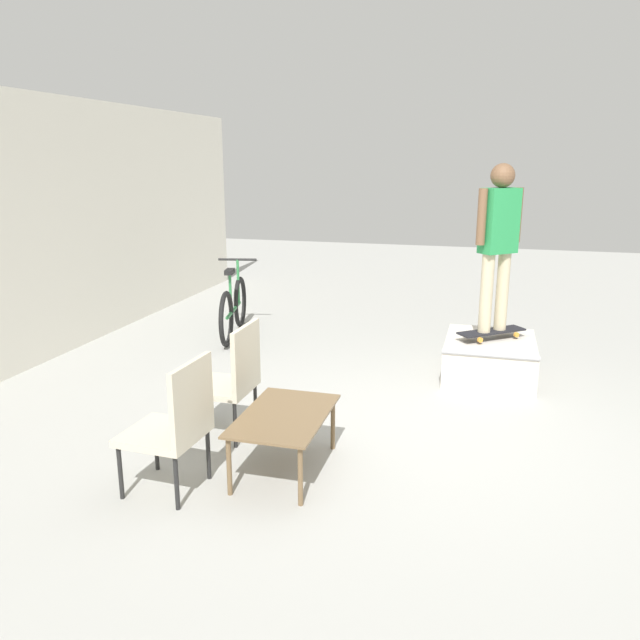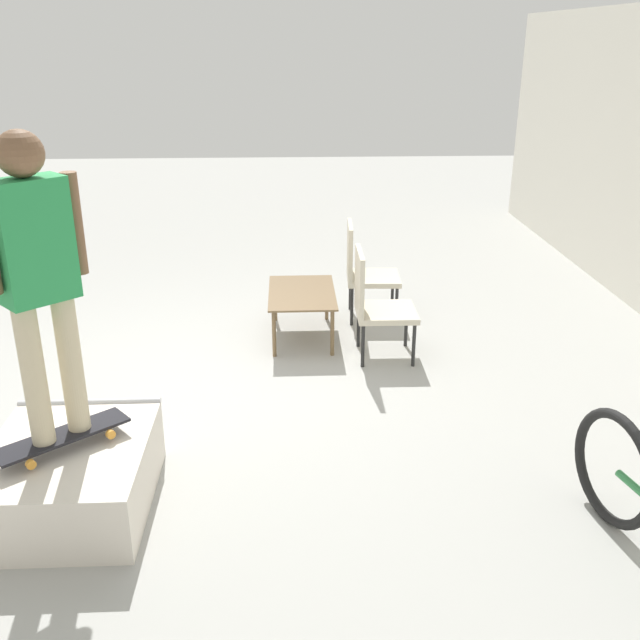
% 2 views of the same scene
% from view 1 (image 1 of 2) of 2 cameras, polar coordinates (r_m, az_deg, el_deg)
% --- Properties ---
extents(ground_plane, '(24.00, 24.00, 0.00)m').
position_cam_1_polar(ground_plane, '(5.52, 8.11, -10.06)').
color(ground_plane, '#A8A8A3').
extents(skate_ramp_box, '(1.13, 0.93, 0.44)m').
position_cam_1_polar(skate_ramp_box, '(6.96, 15.23, -3.36)').
color(skate_ramp_box, silver).
rests_on(skate_ramp_box, ground_plane).
extents(skateboard_on_ramp, '(0.65, 0.72, 0.07)m').
position_cam_1_polar(skateboard_on_ramp, '(6.90, 15.41, -1.04)').
color(skateboard_on_ramp, black).
rests_on(skateboard_on_ramp, skate_ramp_box).
extents(person_skater, '(0.42, 0.44, 1.73)m').
position_cam_1_polar(person_skater, '(6.70, 16.01, 7.53)').
color(person_skater, '#C6B793').
rests_on(person_skater, skateboard_on_ramp).
extents(coffee_table, '(0.99, 0.62, 0.45)m').
position_cam_1_polar(coffee_table, '(4.69, -3.27, -9.12)').
color(coffee_table, brown).
rests_on(coffee_table, ground_plane).
extents(patio_chair_left, '(0.55, 0.55, 0.97)m').
position_cam_1_polar(patio_chair_left, '(4.47, -13.08, -9.03)').
color(patio_chair_left, black).
rests_on(patio_chair_left, ground_plane).
extents(patio_chair_right, '(0.53, 0.53, 0.97)m').
position_cam_1_polar(patio_chair_right, '(5.27, -8.12, -5.08)').
color(patio_chair_right, black).
rests_on(patio_chair_right, ground_plane).
extents(bicycle, '(1.64, 0.55, 0.98)m').
position_cam_1_polar(bicycle, '(8.30, -7.90, 1.08)').
color(bicycle, black).
rests_on(bicycle, ground_plane).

